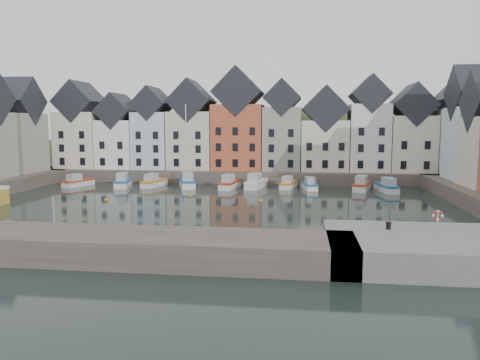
% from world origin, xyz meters
% --- Properties ---
extents(ground, '(260.00, 260.00, 0.00)m').
position_xyz_m(ground, '(0.00, 0.00, 0.00)').
color(ground, black).
rests_on(ground, ground).
extents(far_quay, '(90.00, 16.00, 2.00)m').
position_xyz_m(far_quay, '(0.00, 30.00, 1.00)').
color(far_quay, '#463C35').
rests_on(far_quay, ground).
extents(near_quay, '(18.00, 10.00, 2.00)m').
position_xyz_m(near_quay, '(22.00, -20.00, 1.00)').
color(near_quay, '#60605E').
rests_on(near_quay, ground).
extents(near_wall, '(50.00, 6.00, 2.00)m').
position_xyz_m(near_wall, '(-10.00, -22.00, 1.00)').
color(near_wall, '#463C35').
rests_on(near_wall, ground).
extents(hillside, '(153.60, 70.40, 64.00)m').
position_xyz_m(hillside, '(0.02, 56.00, -17.96)').
color(hillside, '#263118').
rests_on(hillside, ground).
extents(far_terrace, '(72.37, 8.16, 17.78)m').
position_xyz_m(far_terrace, '(3.21, 28.00, 8.88)').
color(far_terrace, '#EEE2C7').
rests_on(far_terrace, far_quay).
extents(mooring_buoys, '(20.50, 5.50, 0.50)m').
position_xyz_m(mooring_buoys, '(-4.00, 5.33, 0.15)').
color(mooring_buoys, orange).
rests_on(mooring_buoys, ground).
extents(boat_a, '(3.47, 6.06, 2.22)m').
position_xyz_m(boat_a, '(-24.65, 16.60, 0.66)').
color(boat_a, silver).
rests_on(boat_a, ground).
extents(boat_b, '(3.41, 6.90, 2.54)m').
position_xyz_m(boat_b, '(-17.05, 16.78, 0.76)').
color(boat_b, silver).
rests_on(boat_b, ground).
extents(boat_c, '(3.05, 6.34, 2.34)m').
position_xyz_m(boat_c, '(-12.29, 17.70, 0.70)').
color(boat_c, silver).
rests_on(boat_c, ground).
extents(boat_d, '(4.28, 7.30, 13.33)m').
position_xyz_m(boat_d, '(-6.85, 17.84, 0.87)').
color(boat_d, silver).
rests_on(boat_d, ground).
extents(boat_e, '(2.84, 6.72, 2.50)m').
position_xyz_m(boat_e, '(0.13, 17.08, 0.75)').
color(boat_e, silver).
rests_on(boat_e, ground).
extents(boat_f, '(3.30, 7.14, 2.64)m').
position_xyz_m(boat_f, '(4.13, 18.28, 0.79)').
color(boat_f, silver).
rests_on(boat_f, ground).
extents(boat_g, '(2.83, 5.87, 2.16)m').
position_xyz_m(boat_g, '(9.18, 18.65, 0.64)').
color(boat_g, silver).
rests_on(boat_g, ground).
extents(boat_h, '(2.75, 5.86, 2.16)m').
position_xyz_m(boat_h, '(12.44, 17.68, 0.64)').
color(boat_h, silver).
rests_on(boat_h, ground).
extents(boat_i, '(3.65, 6.90, 2.53)m').
position_xyz_m(boat_i, '(20.30, 17.68, 0.75)').
color(boat_i, silver).
rests_on(boat_i, ground).
extents(boat_j, '(2.96, 6.50, 2.41)m').
position_xyz_m(boat_j, '(23.77, 16.51, 0.72)').
color(boat_j, silver).
rests_on(boat_j, ground).
extents(mooring_bollard, '(0.48, 0.48, 0.56)m').
position_xyz_m(mooring_bollard, '(17.75, -18.13, 2.31)').
color(mooring_bollard, black).
rests_on(mooring_bollard, near_quay).
extents(life_ring_post, '(0.80, 0.17, 1.30)m').
position_xyz_m(life_ring_post, '(21.71, -16.71, 2.86)').
color(life_ring_post, gray).
rests_on(life_ring_post, near_quay).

